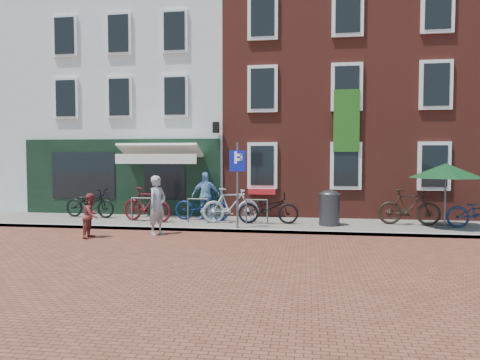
# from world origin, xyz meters

# --- Properties ---
(ground) EXTENTS (80.00, 80.00, 0.00)m
(ground) POSITION_xyz_m (0.00, 0.00, 0.00)
(ground) COLOR brown
(sidewalk) EXTENTS (24.00, 3.00, 0.10)m
(sidewalk) POSITION_xyz_m (1.00, 1.50, 0.05)
(sidewalk) COLOR slate
(sidewalk) RESTS_ON ground
(building_stucco) EXTENTS (8.00, 8.00, 9.00)m
(building_stucco) POSITION_xyz_m (-5.00, 7.00, 4.50)
(building_stucco) COLOR silver
(building_stucco) RESTS_ON ground
(building_brick_mid) EXTENTS (6.00, 8.00, 10.00)m
(building_brick_mid) POSITION_xyz_m (2.00, 7.00, 5.00)
(building_brick_mid) COLOR maroon
(building_brick_mid) RESTS_ON ground
(building_brick_right) EXTENTS (6.00, 8.00, 10.00)m
(building_brick_right) POSITION_xyz_m (8.00, 7.00, 5.00)
(building_brick_right) COLOR maroon
(building_brick_right) RESTS_ON ground
(filler_left) EXTENTS (7.00, 8.00, 9.00)m
(filler_left) POSITION_xyz_m (-12.50, 7.00, 4.50)
(filler_left) COLOR silver
(filler_left) RESTS_ON ground
(litter_bin) EXTENTS (0.66, 0.66, 1.22)m
(litter_bin) POSITION_xyz_m (2.86, 1.26, 0.73)
(litter_bin) COLOR #343437
(litter_bin) RESTS_ON sidewalk
(parking_sign) EXTENTS (0.50, 0.08, 2.67)m
(parking_sign) POSITION_xyz_m (0.00, 0.24, 1.82)
(parking_sign) COLOR #4C4C4F
(parking_sign) RESTS_ON sidewalk
(parasol) EXTENTS (2.26, 2.26, 2.12)m
(parasol) POSITION_xyz_m (6.42, 1.30, 1.98)
(parasol) COLOR #4C4C4F
(parasol) RESTS_ON sidewalk
(woman) EXTENTS (0.64, 0.76, 1.77)m
(woman) POSITION_xyz_m (-2.26, -0.71, 0.88)
(woman) COLOR gray
(woman) RESTS_ON ground
(boy) EXTENTS (0.49, 0.62, 1.28)m
(boy) POSITION_xyz_m (-3.98, -1.48, 0.64)
(boy) COLOR maroon
(boy) RESTS_ON ground
(cafe_person) EXTENTS (1.07, 0.72, 1.69)m
(cafe_person) POSITION_xyz_m (-1.44, 2.12, 0.94)
(cafe_person) COLOR #7FADDE
(cafe_person) RESTS_ON sidewalk
(bicycle_0) EXTENTS (2.07, 0.94, 1.05)m
(bicycle_0) POSITION_xyz_m (-5.74, 1.87, 0.62)
(bicycle_0) COLOR black
(bicycle_0) RESTS_ON sidewalk
(bicycle_1) EXTENTS (2.01, 1.04, 1.16)m
(bicycle_1) POSITION_xyz_m (-3.31, 1.21, 0.68)
(bicycle_1) COLOR #4C0910
(bicycle_1) RESTS_ON sidewalk
(bicycle_2) EXTENTS (2.06, 0.92, 1.05)m
(bicycle_2) POSITION_xyz_m (-1.50, 1.78, 0.62)
(bicycle_2) COLOR #0A1D4B
(bicycle_2) RESTS_ON sidewalk
(bicycle_3) EXTENTS (2.01, 1.17, 1.16)m
(bicycle_3) POSITION_xyz_m (-0.41, 1.41, 0.68)
(bicycle_3) COLOR #AAAAAC
(bicycle_3) RESTS_ON sidewalk
(bicycle_4) EXTENTS (2.05, 0.87, 1.05)m
(bicycle_4) POSITION_xyz_m (0.87, 1.33, 0.62)
(bicycle_4) COLOR black
(bicycle_4) RESTS_ON sidewalk
(bicycle_5) EXTENTS (1.98, 0.75, 1.16)m
(bicycle_5) POSITION_xyz_m (5.43, 1.71, 0.68)
(bicycle_5) COLOR black
(bicycle_5) RESTS_ON sidewalk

